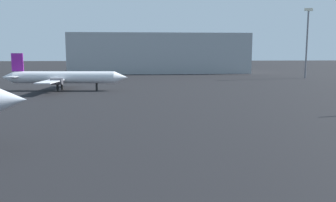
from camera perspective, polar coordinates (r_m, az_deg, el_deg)
airplane_far_left at (r=75.96m, az=-16.37°, el=3.63°), size 25.89×20.39×7.58m
light_mast_right at (r=114.23m, az=21.30°, el=9.16°), size 2.40×0.50×20.44m
terminal_building at (r=138.68m, az=-1.49°, el=7.61°), size 64.90×26.78×14.45m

